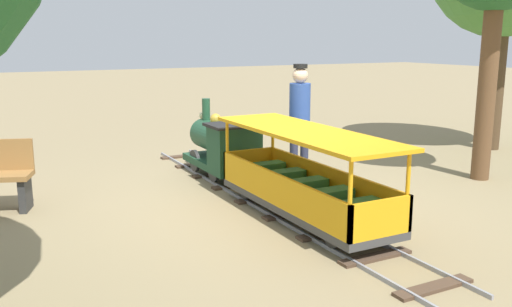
{
  "coord_description": "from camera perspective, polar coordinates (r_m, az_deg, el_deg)",
  "views": [
    {
      "loc": [
        -3.18,
        -5.79,
        1.97
      ],
      "look_at": [
        0.0,
        0.22,
        0.55
      ],
      "focal_mm": 38.7,
      "sensor_mm": 36.0,
      "label": 1
    }
  ],
  "objects": [
    {
      "name": "ground_plane",
      "position": [
        6.89,
        0.85,
        -4.81
      ],
      "size": [
        60.0,
        60.0,
        0.0
      ],
      "primitive_type": "plane",
      "color": "#8C7A56"
    },
    {
      "name": "track",
      "position": [
        6.9,
        0.78,
        -4.64
      ],
      "size": [
        0.76,
        6.4,
        0.04
      ],
      "color": "gray",
      "rests_on": "ground_plane"
    },
    {
      "name": "locomotive",
      "position": [
        7.84,
        -3.44,
        0.85
      ],
      "size": [
        0.72,
        1.44,
        1.05
      ],
      "color": "#1E472D",
      "rests_on": "ground_plane"
    },
    {
      "name": "passenger_car",
      "position": [
        6.05,
        4.89,
        -3.09
      ],
      "size": [
        0.82,
        2.7,
        0.97
      ],
      "color": "#3F3F3F",
      "rests_on": "ground_plane"
    },
    {
      "name": "conductor_person",
      "position": [
        7.92,
        4.54,
        4.4
      ],
      "size": [
        0.3,
        0.3,
        1.62
      ],
      "color": "#282D47",
      "rests_on": "ground_plane"
    }
  ]
}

